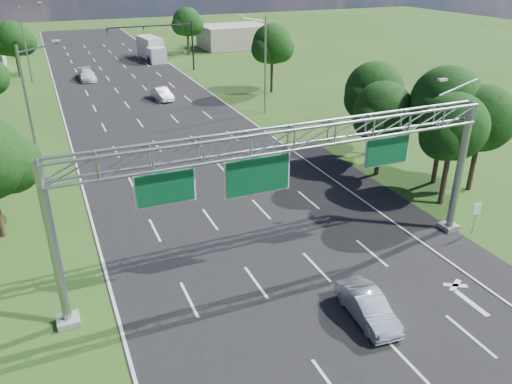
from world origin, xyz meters
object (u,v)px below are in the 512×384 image
sign_gantry (292,149)px  regulatory_sign (477,212)px  box_truck (152,49)px  silver_sedan (368,307)px  traffic_signal (168,36)px

sign_gantry → regulatory_sign: bearing=-4.8°
sign_gantry → box_truck: size_ratio=2.49×
sign_gantry → silver_sedan: 8.20m
sign_gantry → traffic_signal: sign_gantry is taller
traffic_signal → regulatory_sign: bearing=-84.8°
sign_gantry → regulatory_sign: (12.07, -1.02, -5.38)m
regulatory_sign → traffic_signal: 54.37m
regulatory_sign → traffic_signal: traffic_signal is taller
sign_gantry → traffic_signal: bearing=82.3°
sign_gantry → regulatory_sign: size_ratio=11.19×
regulatory_sign → silver_sedan: bearing=-158.7°
regulatory_sign → silver_sedan: size_ratio=0.52×
box_truck → traffic_signal: bearing=-94.7°
traffic_signal → box_truck: 11.54m
sign_gantry → regulatory_sign: sign_gantry is taller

